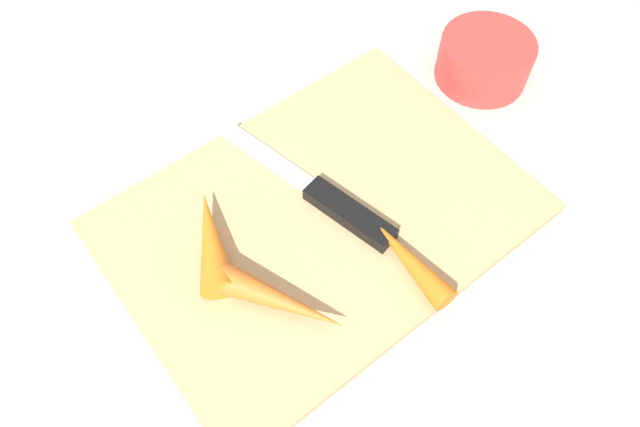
# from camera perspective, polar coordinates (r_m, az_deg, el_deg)

# --- Properties ---
(ground_plane) EXTENTS (1.40, 1.40, 0.00)m
(ground_plane) POSITION_cam_1_polar(r_m,az_deg,el_deg) (0.53, 0.00, -0.69)
(ground_plane) COLOR #ADA8A0
(cutting_board) EXTENTS (0.36, 0.26, 0.01)m
(cutting_board) POSITION_cam_1_polar(r_m,az_deg,el_deg) (0.53, 0.00, -0.35)
(cutting_board) COLOR tan
(cutting_board) RESTS_ON ground_plane
(knife) EXTENTS (0.06, 0.20, 0.01)m
(knife) POSITION_cam_1_polar(r_m,az_deg,el_deg) (0.52, 1.73, 0.74)
(knife) COLOR #B7B7BC
(knife) RESTS_ON cutting_board
(carrot_shortest) EXTENTS (0.03, 0.10, 0.02)m
(carrot_shortest) POSITION_cam_1_polar(r_m,az_deg,el_deg) (0.49, 8.55, -4.37)
(carrot_shortest) COLOR orange
(carrot_shortest) RESTS_ON cutting_board
(carrot_medium) EXTENTS (0.07, 0.10, 0.03)m
(carrot_medium) POSITION_cam_1_polar(r_m,az_deg,el_deg) (0.50, -10.56, -2.58)
(carrot_medium) COLOR orange
(carrot_medium) RESTS_ON cutting_board
(carrot_longest) EXTENTS (0.08, 0.11, 0.03)m
(carrot_longest) POSITION_cam_1_polar(r_m,az_deg,el_deg) (0.47, -4.02, -8.43)
(carrot_longest) COLOR orange
(carrot_longest) RESTS_ON cutting_board
(small_bowl) EXTENTS (0.10, 0.10, 0.05)m
(small_bowl) POSITION_cam_1_polar(r_m,az_deg,el_deg) (0.65, 15.71, 14.22)
(small_bowl) COLOR red
(small_bowl) RESTS_ON ground_plane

